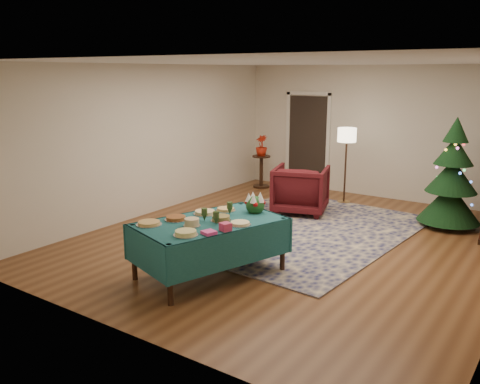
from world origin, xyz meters
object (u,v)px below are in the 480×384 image
Objects in this scene: side_table at (261,172)px; christmas_tree at (452,178)px; floor_lamp at (347,140)px; buffet_table at (210,232)px; gift_box at (226,227)px; potted_plant at (261,150)px; armchair at (301,187)px.

christmas_tree reaches higher than side_table.
floor_lamp is at bearing -6.32° from side_table.
floor_lamp reaches higher than buffet_table.
floor_lamp is at bearing 166.74° from christmas_tree.
side_table is at bearing 117.71° from gift_box.
floor_lamp is at bearing 90.87° from buffet_table.
gift_box is 5.53m from potted_plant.
buffet_table is at bearing -89.13° from floor_lamp.
floor_lamp is 2.20m from christmas_tree.
armchair is 2.12× the size of potted_plant.
floor_lamp is 3.27× the size of potted_plant.
christmas_tree reaches higher than gift_box.
potted_plant is 4.27m from christmas_tree.
side_table is at bearing -56.25° from armchair.
buffet_table is 4.60× the size of potted_plant.
gift_box is at bearing -26.28° from buffet_table.
potted_plant is (-1.74, 1.40, 0.37)m from armchair.
floor_lamp is at bearing -6.32° from potted_plant.
christmas_tree is at bearing -9.82° from potted_plant.
side_table is at bearing -45.00° from potted_plant.
floor_lamp reaches higher than potted_plant.
christmas_tree reaches higher than buffet_table.
gift_box is 3.61m from armchair.
side_table is (-2.18, 4.70, -0.23)m from buffet_table.
gift_box is at bearing 85.95° from armchair.
floor_lamp is (-0.46, 4.66, 0.50)m from gift_box.
buffet_table is 1.41× the size of floor_lamp.
armchair is at bearing -38.79° from potted_plant.
christmas_tree is at bearing -13.26° from floor_lamp.
buffet_table is at bearing -117.03° from christmas_tree.
potted_plant reaches higher than gift_box.
gift_box is at bearing -84.34° from floor_lamp.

